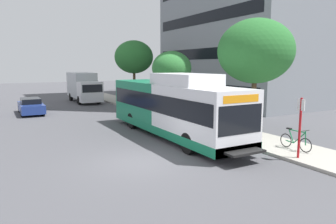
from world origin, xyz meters
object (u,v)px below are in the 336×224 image
street_tree_near_stop (255,51)px  street_tree_far_block (134,57)px  bus_stop_sign_pole (300,123)px  street_tree_mid_block (172,68)px  transit_bus (172,107)px  bicycle_parked (296,141)px  parked_car_far_lane (31,106)px  box_truck_background (84,86)px

street_tree_near_stop → street_tree_far_block: size_ratio=1.00×
bus_stop_sign_pole → street_tree_near_stop: bearing=67.2°
street_tree_mid_block → street_tree_far_block: size_ratio=0.78×
transit_bus → street_tree_near_stop: (4.42, -1.92, 3.17)m
transit_bus → bus_stop_sign_pole: bearing=-70.4°
street_tree_far_block → bicycle_parked: bearing=-92.9°
bicycle_parked → street_tree_mid_block: street_tree_mid_block is taller
parked_car_far_lane → box_truck_background: box_truck_background is taller
transit_bus → parked_car_far_lane: (-6.27, 13.14, -1.04)m
street_tree_far_block → parked_car_far_lane: bearing=-164.5°
street_tree_near_stop → parked_car_far_lane: size_ratio=1.47×
street_tree_near_stop → street_tree_mid_block: 9.90m
bus_stop_sign_pole → street_tree_far_block: 23.18m
transit_bus → street_tree_far_block: (4.49, 16.12, 3.26)m
street_tree_near_stop → bicycle_parked: bearing=-104.8°
street_tree_far_block → street_tree_near_stop: bearing=-90.2°
parked_car_far_lane → street_tree_mid_block: bearing=-25.8°
transit_bus → street_tree_mid_block: bearing=60.4°
bicycle_parked → box_truck_background: (-3.58, 25.37, 1.18)m
street_tree_mid_block → bus_stop_sign_pole: bearing=-98.2°
bicycle_parked → parked_car_far_lane: (-9.67, 18.92, 0.10)m
street_tree_far_block → box_truck_background: (-4.67, 3.47, -3.22)m
street_tree_near_stop → box_truck_background: bearing=102.1°
street_tree_mid_block → box_truck_background: bearing=111.9°
parked_car_far_lane → box_truck_background: size_ratio=0.64×
street_tree_far_block → parked_car_far_lane: size_ratio=1.47×
bicycle_parked → box_truck_background: size_ratio=0.25×
street_tree_near_stop → parked_car_far_lane: bearing=125.4°
street_tree_far_block → parked_car_far_lane: (-10.77, -2.98, -4.30)m
transit_bus → parked_car_far_lane: transit_bus is taller
bus_stop_sign_pole → street_tree_far_block: size_ratio=0.39×
street_tree_near_stop → street_tree_mid_block: bearing=89.5°
transit_bus → bicycle_parked: bearing=-59.6°
street_tree_mid_block → parked_car_far_lane: bearing=154.2°
bus_stop_sign_pole → street_tree_far_block: bearing=84.8°
street_tree_near_stop → street_tree_mid_block: street_tree_near_stop is taller
street_tree_mid_block → parked_car_far_lane: 12.39m
bus_stop_sign_pole → bicycle_parked: bearing=43.5°
transit_bus → parked_car_far_lane: bearing=115.5°
street_tree_near_stop → parked_car_far_lane: street_tree_near_stop is taller
bus_stop_sign_pole → street_tree_mid_block: (2.10, 14.66, 2.19)m
transit_bus → bus_stop_sign_pole: (2.40, -6.73, -0.05)m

